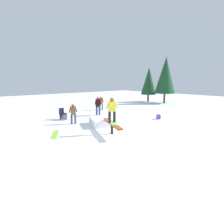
% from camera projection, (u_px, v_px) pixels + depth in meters
% --- Properties ---
extents(ground_plane, '(60.00, 60.00, 0.00)m').
position_uv_depth(ground_plane, '(112.00, 134.00, 9.71)').
color(ground_plane, white).
extents(rail_feature, '(2.52, 1.24, 0.64)m').
position_uv_depth(rail_feature, '(112.00, 124.00, 9.61)').
color(rail_feature, black).
rests_on(rail_feature, ground).
extents(snow_kicker_ramp, '(2.23, 2.07, 0.50)m').
position_uv_depth(snow_kicker_ramp, '(102.00, 121.00, 11.57)').
color(snow_kicker_ramp, white).
rests_on(snow_kicker_ramp, ground).
extents(main_rider_on_rail, '(1.32, 0.80, 1.40)m').
position_uv_depth(main_rider_on_rail, '(112.00, 110.00, 9.47)').
color(main_rider_on_rail, '#84D73E').
rests_on(main_rider_on_rail, rail_feature).
extents(bystander_black, '(0.63, 0.33, 1.55)m').
position_uv_depth(bystander_black, '(98.00, 105.00, 14.68)').
color(bystander_black, navy).
rests_on(bystander_black, ground).
extents(bystander_red, '(0.41, 0.51, 1.35)m').
position_uv_depth(bystander_red, '(101.00, 103.00, 17.32)').
color(bystander_red, navy).
rests_on(bystander_red, ground).
extents(bystander_brown, '(0.30, 0.58, 1.36)m').
position_uv_depth(bystander_brown, '(73.00, 113.00, 11.79)').
color(bystander_brown, '#3D3E6E').
rests_on(bystander_brown, ground).
extents(loose_snowboard_lime, '(1.50, 0.99, 0.02)m').
position_uv_depth(loose_snowboard_lime, '(55.00, 134.00, 9.60)').
color(loose_snowboard_lime, '#8CD829').
rests_on(loose_snowboard_lime, ground).
extents(folding_chair, '(0.53, 0.53, 0.88)m').
position_uv_depth(folding_chair, '(63.00, 114.00, 13.15)').
color(folding_chair, '#3F3F44').
rests_on(folding_chair, ground).
extents(backpack_on_snow, '(0.37, 0.34, 0.34)m').
position_uv_depth(backpack_on_snow, '(158.00, 117.00, 13.40)').
color(backpack_on_snow, purple).
rests_on(backpack_on_snow, ground).
extents(pine_tree_near, '(2.04, 2.04, 4.64)m').
position_uv_depth(pine_tree_near, '(149.00, 81.00, 23.78)').
color(pine_tree_near, '#4C331E').
rests_on(pine_tree_near, ground).
extents(pine_tree_far, '(2.57, 2.57, 5.83)m').
position_uv_depth(pine_tree_far, '(166.00, 75.00, 22.07)').
color(pine_tree_far, '#4C331E').
rests_on(pine_tree_far, ground).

